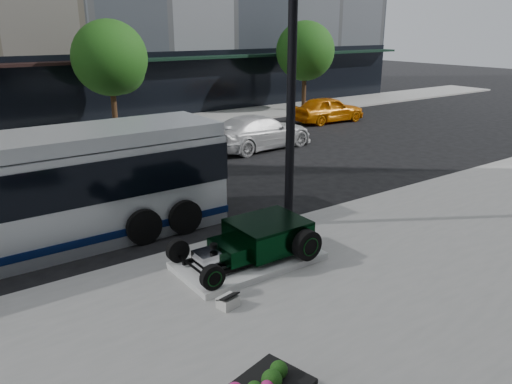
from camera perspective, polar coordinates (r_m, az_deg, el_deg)
ground at (r=15.86m, az=-2.46°, el=-1.67°), size 120.00×120.00×0.00m
sidewalk_far at (r=28.24m, az=-18.27°, el=6.51°), size 70.00×4.00×0.12m
street_trees at (r=27.26m, az=-16.10°, el=14.21°), size 29.80×3.80×5.70m
display_plinth at (r=11.87m, az=-0.81°, el=-7.82°), size 3.40×1.80×0.15m
hot_rod at (r=11.83m, az=0.51°, el=-5.23°), size 3.22×2.00×0.81m
info_plaque at (r=10.17m, az=-3.21°, el=-12.36°), size 0.45×0.37×0.31m
lamppost at (r=13.25m, az=4.05°, el=11.42°), size 0.44×0.44×8.05m
white_sedan at (r=23.32m, az=0.45°, el=6.88°), size 5.52×2.56×1.56m
yellow_taxi at (r=30.26m, az=8.28°, el=9.33°), size 4.57×2.07×1.52m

